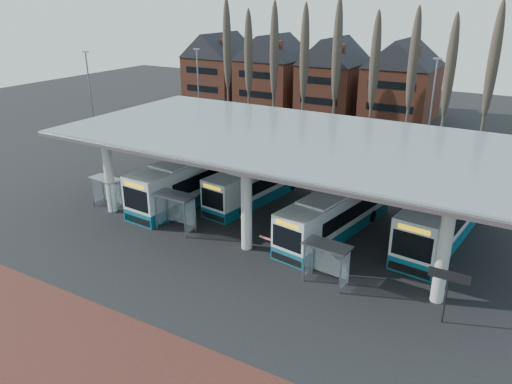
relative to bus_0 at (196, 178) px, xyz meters
The scene contains 16 objects.
ground 11.53m from the bus_0, 44.68° to the right, with size 140.00×140.00×0.00m, color black.
station_canopy 9.04m from the bus_0, ahead, with size 32.00×16.00×6.34m.
poplar_row 27.20m from the bus_0, 72.00° to the left, with size 45.10×1.10×14.50m.
townhouse_row 37.02m from the bus_0, 101.98° to the left, with size 36.80×10.30×12.25m.
lamp_post_a 17.50m from the bus_0, 125.27° to the left, with size 0.80×0.16×10.17m.
lamp_post_b 23.14m from the bus_0, 51.87° to the left, with size 0.80×0.16×10.17m.
lamp_post_d 19.21m from the bus_0, 161.52° to the left, with size 0.80×0.16×10.17m.
bus_0 is the anchor object (origin of this frame).
bus_1 5.11m from the bus_0, 27.71° to the left, with size 3.76×11.32×3.09m.
bus_2 12.26m from the bus_0, ahead, with size 4.23×11.58×3.15m.
bus_3 18.99m from the bus_0, ahead, with size 4.02×12.89×3.52m.
shelter_0 6.92m from the bus_0, 133.15° to the right, with size 2.68×1.51×2.39m.
shelter_1 6.16m from the bus_0, 66.12° to the right, with size 2.92×1.46×2.71m.
shelter_2 15.77m from the bus_0, 25.49° to the right, with size 2.75×1.54×2.47m.
info_sign_0 22.06m from the bus_0, 19.59° to the right, with size 1.97×0.12×2.94m.
barrier 11.49m from the bus_0, 27.95° to the right, with size 2.31×0.78×1.16m.
Camera 1 is at (15.13, -22.25, 15.32)m, focal length 35.00 mm.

